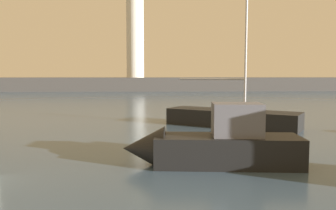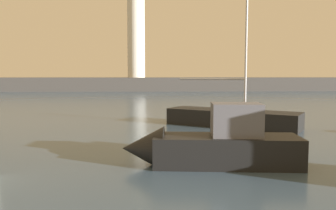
% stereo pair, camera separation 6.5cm
% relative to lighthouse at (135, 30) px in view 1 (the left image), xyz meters
% --- Properties ---
extents(ground_plane, '(220.00, 220.00, 0.00)m').
position_rel_lighthouse_xyz_m(ground_plane, '(3.31, -29.71, -10.70)').
color(ground_plane, '#384C60').
extents(breakwater, '(71.41, 5.67, 2.39)m').
position_rel_lighthouse_xyz_m(breakwater, '(3.31, 0.00, -9.51)').
color(breakwater, '#423F3D').
rests_on(breakwater, ground_plane).
extents(lighthouse, '(3.03, 3.03, 17.56)m').
position_rel_lighthouse_xyz_m(lighthouse, '(0.00, 0.00, 0.00)').
color(lighthouse, silver).
rests_on(lighthouse, breakwater).
extents(motorboat_0, '(5.65, 1.92, 2.16)m').
position_rel_lighthouse_xyz_m(motorboat_0, '(4.76, -49.91, -10.06)').
color(motorboat_0, black).
rests_on(motorboat_0, ground_plane).
extents(sailboat_moored, '(7.12, 5.57, 10.34)m').
position_rel_lighthouse_xyz_m(sailboat_moored, '(7.39, -41.95, -10.19)').
color(sailboat_moored, black).
rests_on(sailboat_moored, ground_plane).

